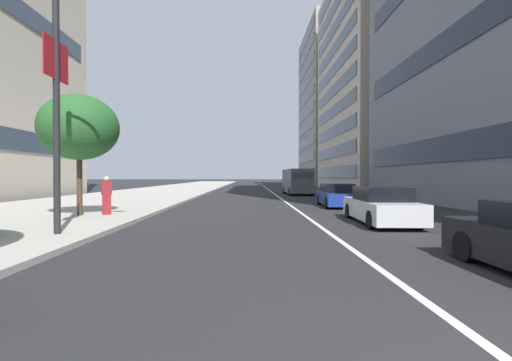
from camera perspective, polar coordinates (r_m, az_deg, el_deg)
The scene contains 10 objects.
sidewalk_right_plaza at distance 33.03m, azimuth -18.18°, elevation -2.26°, with size 160.00×10.95×0.15m, color #B2ADA3.
lane_centre_stripe at distance 36.64m, azimuth 2.82°, elevation -2.05°, with size 110.00×0.16×0.01m, color silver.
car_approaching_light at distance 14.17m, azimuth 19.35°, elevation -3.90°, with size 4.76×1.97×1.36m.
car_lead_in_lane at distance 21.24m, azimuth 12.81°, elevation -2.39°, with size 4.64×1.98×1.32m.
delivery_van_ahead at distance 34.26m, azimuth 6.64°, elevation -0.07°, with size 5.97×2.37×2.43m.
street_lamp_with_banners at distance 11.65m, azimuth -27.88°, elevation 16.47°, with size 1.26×2.33×7.90m.
street_tree_far_plaza at distance 16.44m, azimuth -26.47°, elevation 7.59°, with size 3.14×3.14×4.95m.
pedestrian_on_plaza at distance 16.16m, azimuth -22.82°, elevation -2.20°, with size 0.42×0.47×1.61m.
office_tower_near_left at distance 52.85m, azimuth 23.12°, elevation 14.25°, with size 22.21×19.69×28.40m.
office_tower_mid_left at distance 74.46m, azimuth 14.92°, elevation 11.13°, with size 20.74×17.94×30.55m.
Camera 1 is at (-1.51, 2.46, 1.76)m, focal length 24.96 mm.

